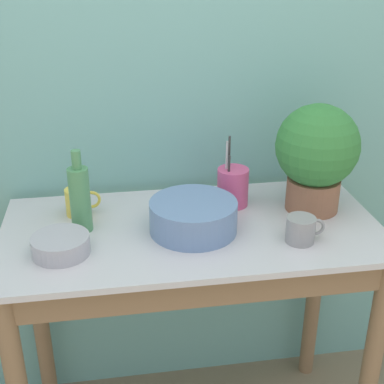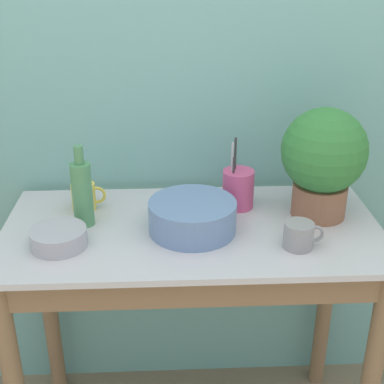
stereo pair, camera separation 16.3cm
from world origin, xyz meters
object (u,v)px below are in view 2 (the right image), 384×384
Objects in this scene: bowl_small_steel at (59,238)px; utensil_cup at (238,189)px; bowl_wash_large at (193,216)px; bottle_tall at (82,193)px; mug_yellow at (84,196)px; mug_grey at (299,235)px; potted_plant at (323,158)px.

utensil_cup is at bearing 23.12° from bowl_small_steel.
utensil_cup is at bearing 45.76° from bowl_wash_large.
mug_yellow is at bearing 96.97° from bottle_tall.
utensil_cup is (-0.15, 0.28, 0.03)m from mug_grey.
mug_grey is (0.30, -0.12, -0.01)m from bowl_wash_large.
bowl_wash_large is (-0.41, -0.09, -0.15)m from potted_plant.
bowl_wash_large is at bearing -25.54° from mug_yellow.
bottle_tall is 0.67m from mug_grey.
bowl_small_steel is at bearing -168.56° from potted_plant.
bottle_tall reaches higher than mug_grey.
bottle_tall is 1.10× the size of utensil_cup.
potted_plant is 1.37× the size of bottle_tall.
mug_yellow is (-0.01, 0.11, -0.06)m from bottle_tall.
bowl_small_steel is (-0.06, -0.14, -0.08)m from bottle_tall.
bowl_wash_large is 0.35m from bottle_tall.
mug_yellow is 0.25m from bowl_small_steel.
mug_grey reaches higher than bowl_small_steel.
bowl_small_steel is (-0.04, -0.24, -0.02)m from mug_yellow.
utensil_cup is at bearing 11.53° from bottle_tall.
utensil_cup reaches higher than mug_grey.
mug_yellow is at bearing 156.64° from mug_grey.
potted_plant is 1.51× the size of utensil_cup.
mug_yellow is at bearing 154.46° from bowl_wash_large.
bottle_tall is 0.17m from bowl_small_steel.
bowl_wash_large reaches higher than mug_grey.
potted_plant is 3.12× the size of mug_yellow.
potted_plant is at bearing 2.16° from bottle_tall.
bowl_wash_large is at bearing -10.11° from bottle_tall.
potted_plant is 1.33× the size of bowl_wash_large.
bottle_tall is (-0.76, -0.03, -0.09)m from potted_plant.
potted_plant is 0.45m from bowl_wash_large.
utensil_cup is at bearing -0.74° from mug_yellow.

